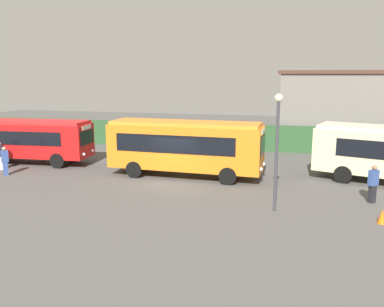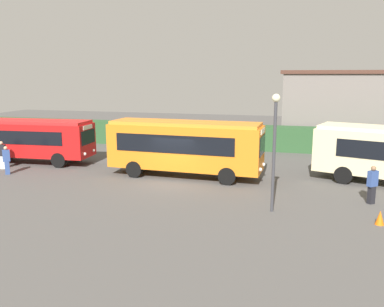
# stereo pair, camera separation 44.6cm
# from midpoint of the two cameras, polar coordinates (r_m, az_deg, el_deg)

# --- Properties ---
(ground_plane) EXTENTS (81.30, 81.30, 0.00)m
(ground_plane) POSITION_cam_midpoint_polar(r_m,az_deg,el_deg) (23.31, -2.26, -4.02)
(ground_plane) COLOR #514F4C
(bus_red) EXTENTS (8.82, 2.96, 2.99)m
(bus_red) POSITION_cam_midpoint_polar(r_m,az_deg,el_deg) (30.18, -21.36, 2.04)
(bus_red) COLOR red
(bus_red) RESTS_ON ground_plane
(bus_orange) EXTENTS (9.36, 2.80, 3.34)m
(bus_orange) POSITION_cam_midpoint_polar(r_m,az_deg,el_deg) (24.15, -0.45, 1.15)
(bus_orange) COLOR orange
(bus_orange) RESTS_ON ground_plane
(person_left) EXTENTS (0.51, 0.38, 1.82)m
(person_left) POSITION_cam_midpoint_polar(r_m,az_deg,el_deg) (29.03, -24.78, -0.10)
(person_left) COLOR silver
(person_left) RESTS_ON ground_plane
(person_center) EXTENTS (0.49, 0.47, 1.76)m
(person_center) POSITION_cam_midpoint_polar(r_m,az_deg,el_deg) (27.27, -24.23, -0.78)
(person_center) COLOR #334C8C
(person_center) RESTS_ON ground_plane
(person_right) EXTENTS (0.43, 0.35, 1.71)m
(person_right) POSITION_cam_midpoint_polar(r_m,az_deg,el_deg) (28.20, -5.02, 0.47)
(person_right) COLOR olive
(person_right) RESTS_ON ground_plane
(person_far) EXTENTS (0.53, 0.51, 1.84)m
(person_far) POSITION_cam_midpoint_polar(r_m,az_deg,el_deg) (21.10, 24.60, -3.91)
(person_far) COLOR black
(person_far) RESTS_ON ground_plane
(hedge_row) EXTENTS (52.65, 1.45, 1.99)m
(hedge_row) POSITION_cam_midpoint_polar(r_m,az_deg,el_deg) (34.12, 3.58, 2.46)
(hedge_row) COLOR #2C532D
(hedge_row) RESTS_ON ground_plane
(depot_building) EXTENTS (12.51, 7.98, 6.43)m
(depot_building) POSITION_cam_midpoint_polar(r_m,az_deg,el_deg) (38.56, 22.19, 6.00)
(depot_building) COLOR slate
(depot_building) RESTS_ON ground_plane
(traffic_cone) EXTENTS (0.36, 0.36, 0.60)m
(traffic_cone) POSITION_cam_midpoint_polar(r_m,az_deg,el_deg) (18.52, 25.58, -8.15)
(traffic_cone) COLOR orange
(traffic_cone) RESTS_ON ground_plane
(lamppost) EXTENTS (0.36, 0.36, 5.25)m
(lamppost) POSITION_cam_midpoint_polar(r_m,az_deg,el_deg) (18.01, 12.24, 2.03)
(lamppost) COLOR #38383D
(lamppost) RESTS_ON ground_plane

